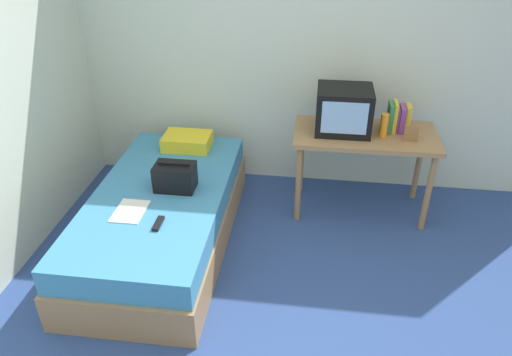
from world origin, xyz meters
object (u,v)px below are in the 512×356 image
at_px(magazine, 130,211).
at_px(book_row, 398,118).
at_px(tv, 344,110).
at_px(handbag, 175,177).
at_px(water_bottle, 384,126).
at_px(picture_frame, 411,133).
at_px(remote_dark, 158,223).
at_px(pillow, 187,141).
at_px(desk, 365,143).
at_px(bed, 162,218).

bearing_deg(magazine, book_row, 29.01).
relative_size(tv, handbag, 1.47).
xyz_separation_m(tv, water_bottle, (0.32, -0.08, -0.08)).
distance_m(picture_frame, remote_dark, 2.05).
bearing_deg(remote_dark, magazine, 152.91).
xyz_separation_m(tv, pillow, (-1.32, 0.01, -0.37)).
relative_size(handbag, magazine, 1.03).
bearing_deg(water_bottle, tv, 166.21).
relative_size(picture_frame, handbag, 0.44).
bearing_deg(pillow, tv, -0.54).
xyz_separation_m(desk, magazine, (-1.67, -0.99, -0.15)).
relative_size(water_bottle, picture_frame, 1.46).
height_order(book_row, pillow, book_row).
distance_m(tv, remote_dark, 1.73).
bearing_deg(handbag, water_bottle, 20.65).
relative_size(desk, pillow, 2.85).
distance_m(picture_frame, magazine, 2.21).
distance_m(book_row, magazine, 2.23).
xyz_separation_m(bed, water_bottle, (1.68, 0.65, 0.59)).
xyz_separation_m(desk, remote_dark, (-1.43, -1.11, -0.15)).
xyz_separation_m(tv, book_row, (0.44, 0.05, -0.07)).
bearing_deg(magazine, picture_frame, 23.70).
bearing_deg(pillow, handbag, -82.99).
bearing_deg(picture_frame, bed, -162.49).
bearing_deg(desk, water_bottle, -23.32).
distance_m(pillow, handbag, 0.69).
distance_m(book_row, pillow, 1.79).
xyz_separation_m(bed, picture_frame, (1.88, 0.59, 0.56)).
distance_m(book_row, picture_frame, 0.21).
height_order(desk, pillow, desk).
distance_m(water_bottle, pillow, 1.67).
distance_m(tv, water_bottle, 0.34).
relative_size(tv, water_bottle, 2.27).
distance_m(tv, magazine, 1.84).
bearing_deg(tv, magazine, -145.57).
relative_size(bed, water_bottle, 10.32).
bearing_deg(handbag, book_row, 23.15).
bearing_deg(picture_frame, book_row, 114.53).
bearing_deg(magazine, tv, 34.43).
bearing_deg(tv, pillow, 179.46).
bearing_deg(bed, remote_dark, -73.34).
height_order(desk, water_bottle, water_bottle).
bearing_deg(water_bottle, picture_frame, -14.43).
bearing_deg(desk, handbag, -155.88).
bearing_deg(tv, handbag, -151.72).
distance_m(bed, desk, 1.75).
bearing_deg(book_row, handbag, -156.85).
height_order(pillow, handbag, handbag).
height_order(bed, tv, tv).
relative_size(water_bottle, handbag, 0.65).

